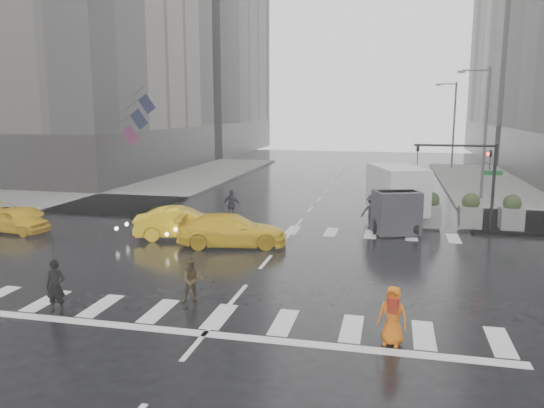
% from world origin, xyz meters
% --- Properties ---
extents(ground, '(120.00, 120.00, 0.00)m').
position_xyz_m(ground, '(0.00, 0.00, 0.00)').
color(ground, black).
rests_on(ground, ground).
extents(sidewalk_nw, '(35.00, 35.00, 0.15)m').
position_xyz_m(sidewalk_nw, '(-19.50, 17.50, 0.07)').
color(sidewalk_nw, slate).
rests_on(sidewalk_nw, ground).
extents(building_nw_far, '(26.05, 26.05, 44.00)m').
position_xyz_m(building_nw_far, '(-29.00, 56.00, 20.19)').
color(building_nw_far, '#5B5854').
rests_on(building_nw_far, ground).
extents(road_markings, '(18.00, 48.00, 0.01)m').
position_xyz_m(road_markings, '(0.00, 0.00, 0.01)').
color(road_markings, silver).
rests_on(road_markings, ground).
extents(traffic_signal_pole, '(4.45, 0.42, 4.50)m').
position_xyz_m(traffic_signal_pole, '(9.01, 8.01, 3.22)').
color(traffic_signal_pole, black).
rests_on(traffic_signal_pole, ground).
extents(street_lamp_near, '(2.15, 0.22, 9.00)m').
position_xyz_m(street_lamp_near, '(10.87, 18.00, 4.95)').
color(street_lamp_near, '#59595B').
rests_on(street_lamp_near, ground).
extents(street_lamp_far, '(2.15, 0.22, 9.00)m').
position_xyz_m(street_lamp_far, '(10.87, 38.00, 4.95)').
color(street_lamp_far, '#59595B').
rests_on(street_lamp_far, ground).
extents(planter_west, '(1.10, 1.10, 1.80)m').
position_xyz_m(planter_west, '(7.00, 8.20, 0.98)').
color(planter_west, slate).
rests_on(planter_west, ground).
extents(planter_mid, '(1.10, 1.10, 1.80)m').
position_xyz_m(planter_mid, '(9.00, 8.20, 0.98)').
color(planter_mid, slate).
rests_on(planter_mid, ground).
extents(planter_east, '(1.10, 1.10, 1.80)m').
position_xyz_m(planter_east, '(11.00, 8.20, 0.98)').
color(planter_east, slate).
rests_on(planter_east, ground).
extents(flag_cluster, '(2.87, 3.06, 4.69)m').
position_xyz_m(flag_cluster, '(-15.08, 18.50, 5.64)').
color(flag_cluster, '#59595B').
rests_on(flag_cluster, ground).
extents(pedestrian_black, '(1.13, 1.14, 2.43)m').
position_xyz_m(pedestrian_black, '(-5.02, -6.80, 1.61)').
color(pedestrian_black, black).
rests_on(pedestrian_black, ground).
extents(pedestrian_brown, '(0.87, 0.80, 1.44)m').
position_xyz_m(pedestrian_brown, '(-1.26, -4.99, 0.72)').
color(pedestrian_brown, '#413117').
rests_on(pedestrian_brown, ground).
extents(pedestrian_orange, '(0.89, 0.69, 1.62)m').
position_xyz_m(pedestrian_orange, '(5.13, -6.80, 0.82)').
color(pedestrian_orange, '#D7630F').
rests_on(pedestrian_orange, ground).
extents(pedestrian_far_a, '(1.13, 0.75, 1.83)m').
position_xyz_m(pedestrian_far_a, '(-3.74, 7.42, 0.91)').
color(pedestrian_far_a, black).
rests_on(pedestrian_far_a, ground).
extents(pedestrian_far_b, '(1.31, 0.89, 1.85)m').
position_xyz_m(pedestrian_far_b, '(4.01, 7.09, 0.93)').
color(pedestrian_far_b, black).
rests_on(pedestrian_far_b, ground).
extents(taxi_front, '(3.92, 2.06, 1.27)m').
position_xyz_m(taxi_front, '(-13.75, 2.32, 0.64)').
color(taxi_front, yellow).
rests_on(taxi_front, ground).
extents(taxi_mid, '(4.83, 3.03, 1.50)m').
position_xyz_m(taxi_mid, '(-4.98, 3.15, 0.75)').
color(taxi_mid, yellow).
rests_on(taxi_mid, ground).
extents(taxi_rear, '(4.79, 2.97, 1.46)m').
position_xyz_m(taxi_rear, '(-2.15, 2.26, 0.73)').
color(taxi_rear, yellow).
rests_on(taxi_rear, ground).
extents(box_truck, '(2.21, 5.91, 3.14)m').
position_xyz_m(box_truck, '(5.23, 8.35, 1.67)').
color(box_truck, silver).
rests_on(box_truck, ground).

